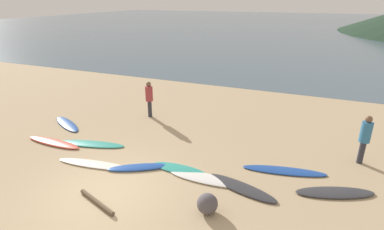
{
  "coord_description": "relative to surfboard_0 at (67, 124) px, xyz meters",
  "views": [
    {
      "loc": [
        5.21,
        -5.87,
        5.32
      ],
      "look_at": [
        0.56,
        5.3,
        0.6
      ],
      "focal_mm": 28.45,
      "sensor_mm": 36.0,
      "label": 1
    }
  ],
  "objects": [
    {
      "name": "surfboard_7",
      "position": [
        8.34,
        -1.76,
        0.0
      ],
      "size": [
        2.36,
        1.17,
        0.09
      ],
      "primitive_type": "ellipsoid",
      "rotation": [
        0.0,
        0.0,
        -0.28
      ],
      "color": "#333338",
      "rests_on": "ground"
    },
    {
      "name": "surfboard_4",
      "position": [
        4.92,
        -1.95,
        0.0
      ],
      "size": [
        2.0,
        1.42,
        0.1
      ],
      "primitive_type": "ellipsoid",
      "rotation": [
        0.0,
        0.0,
        0.53
      ],
      "color": "#1E479E",
      "rests_on": "ground"
    },
    {
      "name": "surfboard_8",
      "position": [
        9.4,
        -0.29,
        -0.01
      ],
      "size": [
        2.72,
        1.03,
        0.07
      ],
      "primitive_type": "ellipsoid",
      "rotation": [
        0.0,
        0.0,
        0.2
      ],
      "color": "#1E479E",
      "rests_on": "ground"
    },
    {
      "name": "ocean_water",
      "position": [
        4.71,
        58.6,
        -0.04
      ],
      "size": [
        140.0,
        100.0,
        0.01
      ],
      "primitive_type": "cube",
      "color": "#475B6B",
      "rests_on": "ground"
    },
    {
      "name": "person_1",
      "position": [
        2.91,
        2.3,
        0.96
      ],
      "size": [
        0.34,
        0.34,
        1.71
      ],
      "rotation": [
        0.0,
        0.0,
        4.85
      ],
      "color": "#2D2D38",
      "rests_on": "ground"
    },
    {
      "name": "person_0",
      "position": [
        11.71,
        1.29,
        0.98
      ],
      "size": [
        0.35,
        0.35,
        1.73
      ],
      "rotation": [
        0.0,
        0.0,
        6.18
      ],
      "color": "#2D2D38",
      "rests_on": "ground"
    },
    {
      "name": "surfboard_0",
      "position": [
        0.0,
        0.0,
        0.0
      ],
      "size": [
        2.22,
        1.48,
        0.09
      ],
      "primitive_type": "ellipsoid",
      "rotation": [
        0.0,
        0.0,
        -0.47
      ],
      "color": "#1E479E",
      "rests_on": "ground"
    },
    {
      "name": "driftwood_log",
      "position": [
        4.84,
        -3.97,
        0.02
      ],
      "size": [
        1.48,
        0.62,
        0.12
      ],
      "primitive_type": "cylinder",
      "rotation": [
        0.0,
        1.57,
        -0.34
      ],
      "color": "brown",
      "rests_on": "ground"
    },
    {
      "name": "surfboard_5",
      "position": [
        6.2,
        -1.52,
        -0.0
      ],
      "size": [
        1.91,
        0.58,
        0.08
      ],
      "primitive_type": "ellipsoid",
      "rotation": [
        0.0,
        0.0,
        -0.01
      ],
      "color": "teal",
      "rests_on": "ground"
    },
    {
      "name": "surfboard_1",
      "position": [
        0.88,
        -1.63,
        0.01
      ],
      "size": [
        2.53,
        0.56,
        0.1
      ],
      "primitive_type": "ellipsoid",
      "rotation": [
        0.0,
        0.0,
        -0.02
      ],
      "color": "#D84C38",
      "rests_on": "ground"
    },
    {
      "name": "surfboard_2",
      "position": [
        2.29,
        -1.16,
        -0.01
      ],
      "size": [
        2.73,
        1.13,
        0.07
      ],
      "primitive_type": "ellipsoid",
      "rotation": [
        0.0,
        0.0,
        0.23
      ],
      "color": "teal",
      "rests_on": "ground"
    },
    {
      "name": "surfboard_6",
      "position": [
        7.19,
        -1.71,
        -0.0
      ],
      "size": [
        2.4,
        0.62,
        0.08
      ],
      "primitive_type": "ellipsoid",
      "rotation": [
        0.0,
        0.0,
        0.01
      ],
      "color": "white",
      "rests_on": "ground"
    },
    {
      "name": "beach_rock_near",
      "position": [
        7.77,
        -3.15,
        0.24
      ],
      "size": [
        0.56,
        0.56,
        0.56
      ],
      "primitive_type": "sphere",
      "color": "#514C51",
      "rests_on": "ground"
    },
    {
      "name": "surfboard_3",
      "position": [
        3.38,
        -2.34,
        -0.01
      ],
      "size": [
        2.67,
        0.83,
        0.07
      ],
      "primitive_type": "ellipsoid",
      "rotation": [
        0.0,
        0.0,
        0.14
      ],
      "color": "silver",
      "rests_on": "ground"
    },
    {
      "name": "ground_plane",
      "position": [
        4.71,
        6.52,
        -0.14
      ],
      "size": [
        120.0,
        120.0,
        0.2
      ],
      "primitive_type": "cube",
      "color": "tan",
      "rests_on": "ground"
    },
    {
      "name": "surfboard_9",
      "position": [
        10.9,
        -0.96,
        -0.0
      ],
      "size": [
        2.33,
        1.39,
        0.08
      ],
      "primitive_type": "ellipsoid",
      "rotation": [
        0.0,
        0.0,
        0.38
      ],
      "color": "#333338",
      "rests_on": "ground"
    }
  ]
}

